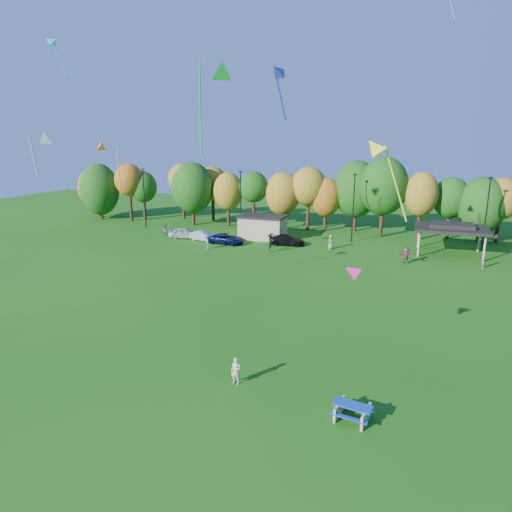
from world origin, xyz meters
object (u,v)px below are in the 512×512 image
(picnic_table, at_px, (353,411))
(car_b, at_px, (204,236))
(car_a, at_px, (185,233))
(car_c, at_px, (227,239))
(car_d, at_px, (287,240))
(kite_flyer, at_px, (236,371))

(picnic_table, relative_size, car_b, 0.51)
(car_a, bearing_deg, picnic_table, -155.71)
(car_b, distance_m, car_c, 3.61)
(car_b, relative_size, car_c, 0.87)
(car_d, bearing_deg, car_a, 86.97)
(car_a, height_order, car_c, car_a)
(car_a, bearing_deg, car_b, -116.02)
(picnic_table, relative_size, kite_flyer, 1.34)
(kite_flyer, height_order, car_c, kite_flyer)
(picnic_table, bearing_deg, kite_flyer, 179.17)
(car_d, bearing_deg, picnic_table, -164.96)
(picnic_table, height_order, car_a, car_a)
(picnic_table, relative_size, car_a, 0.48)
(picnic_table, height_order, car_d, car_d)
(kite_flyer, distance_m, car_d, 35.10)
(car_b, bearing_deg, picnic_table, -127.97)
(kite_flyer, relative_size, car_c, 0.33)
(car_b, height_order, car_c, car_b)
(car_b, distance_m, car_d, 11.36)
(car_a, height_order, car_b, car_a)
(car_a, relative_size, car_c, 0.91)
(car_c, height_order, car_d, car_d)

